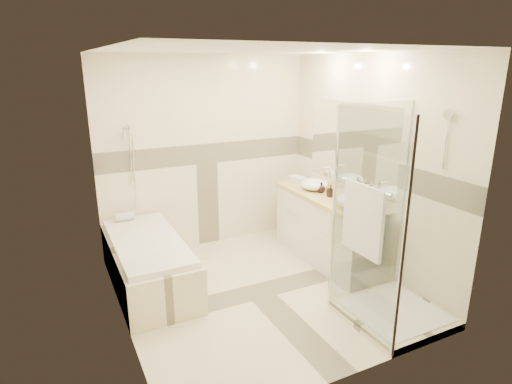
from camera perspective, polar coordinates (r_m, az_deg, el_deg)
name	(u,v)px	position (r m, az deg, el deg)	size (l,w,h in m)	color
room	(262,179)	(4.34, 0.87, 1.75)	(2.82, 3.02, 2.52)	beige
bathtub	(148,260)	(4.90, -14.18, -8.85)	(0.75, 1.70, 0.56)	beige
vanity	(328,229)	(5.37, 9.62, -4.83)	(0.58, 1.62, 0.85)	silver
shower_enclosure	(383,270)	(4.28, 16.55, -9.98)	(0.96, 0.93, 2.04)	beige
vessel_sink_near	(314,184)	(5.45, 7.77, 1.05)	(0.35, 0.35, 0.14)	white
vessel_sink_far	(355,201)	(4.84, 13.04, -1.12)	(0.41, 0.41, 0.16)	white
faucet_near	(329,175)	(5.54, 9.66, 2.28)	(0.12, 0.03, 0.29)	silver
faucet_far	(371,192)	(4.96, 15.03, -0.04)	(0.10, 0.03, 0.25)	silver
amenity_bottle_a	(330,191)	(5.18, 9.89, 0.16)	(0.07, 0.07, 0.15)	black
amenity_bottle_b	(321,187)	(5.33, 8.70, 0.60)	(0.10, 0.10, 0.13)	black
folded_towels	(297,179)	(5.78, 5.51, 1.70)	(0.14, 0.23, 0.07)	silver
rolled_towel	(125,217)	(5.40, -17.09, -3.16)	(0.10, 0.10, 0.22)	silver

